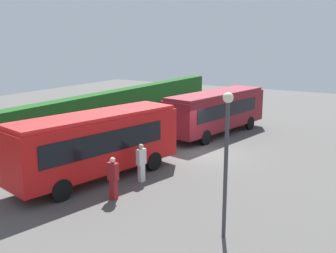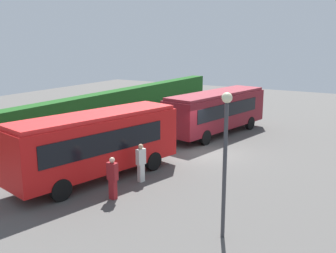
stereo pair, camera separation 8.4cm
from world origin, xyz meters
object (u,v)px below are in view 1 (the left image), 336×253
(bus_maroon, at_px, (216,110))
(bus_red, at_px, (97,142))
(person_left, at_px, (113,177))
(person_right, at_px, (162,121))
(person_far, at_px, (167,116))
(lamppost, at_px, (226,148))
(person_center, at_px, (141,162))

(bus_maroon, bearing_deg, bus_red, -176.32)
(bus_maroon, relative_size, person_left, 5.16)
(bus_maroon, xyz_separation_m, person_right, (-1.59, 3.67, -0.89))
(bus_red, height_order, person_left, bus_red)
(person_far, bearing_deg, bus_red, 139.33)
(person_far, height_order, lamppost, lamppost)
(bus_red, height_order, lamppost, lamppost)
(person_far, bearing_deg, person_left, 146.31)
(person_center, relative_size, person_far, 1.15)
(person_far, bearing_deg, bus_maroon, -150.88)
(person_left, relative_size, lamppost, 0.37)
(person_right, distance_m, lamppost, 16.15)
(bus_maroon, relative_size, person_right, 5.70)
(person_center, bearing_deg, person_far, 130.54)
(bus_red, distance_m, lamppost, 8.19)
(person_right, relative_size, person_far, 1.04)
(person_right, bearing_deg, lamppost, -55.43)
(bus_red, xyz_separation_m, person_left, (-1.66, -2.28, -0.89))
(person_left, relative_size, person_far, 1.15)
(bus_red, height_order, bus_maroon, bus_red)
(person_left, height_order, person_far, person_left)
(person_center, xyz_separation_m, person_right, (9.28, 4.51, -0.11))
(bus_maroon, height_order, person_right, bus_maroon)
(person_right, xyz_separation_m, person_far, (2.02, 0.73, -0.04))
(bus_red, height_order, person_far, bus_red)
(person_far, relative_size, lamppost, 0.32)
(bus_maroon, distance_m, person_center, 10.93)
(bus_red, xyz_separation_m, person_right, (10.02, 2.40, -1.00))
(person_left, bearing_deg, person_far, 25.70)
(person_center, bearing_deg, person_right, 131.60)
(person_right, distance_m, person_far, 2.15)
(person_left, distance_m, person_right, 12.59)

